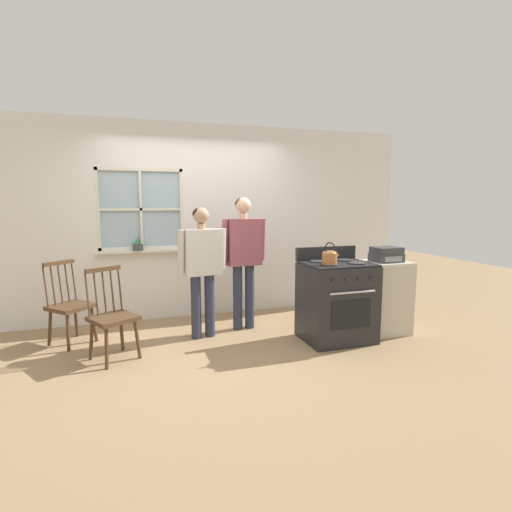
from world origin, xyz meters
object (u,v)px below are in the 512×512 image
at_px(chair_by_window, 112,318).
at_px(side_counter, 383,297).
at_px(potted_plant, 138,246).
at_px(person_elderly_left, 202,260).
at_px(kettle, 330,256).
at_px(chair_near_wall, 70,306).
at_px(person_teen_center, 243,250).
at_px(stereo, 386,254).
at_px(stove, 336,301).

relative_size(chair_by_window, side_counter, 1.06).
relative_size(chair_by_window, potted_plant, 4.56).
distance_m(person_elderly_left, kettle, 1.49).
height_order(chair_near_wall, side_counter, chair_near_wall).
bearing_deg(person_teen_center, stereo, -28.18).
xyz_separation_m(stove, side_counter, (0.70, 0.07, -0.02)).
height_order(chair_by_window, person_teen_center, person_teen_center).
xyz_separation_m(stove, stereo, (0.70, 0.05, 0.51)).
xyz_separation_m(kettle, stereo, (0.88, 0.18, -0.04)).
relative_size(kettle, potted_plant, 1.18).
bearing_deg(kettle, person_elderly_left, 151.73).
distance_m(kettle, side_counter, 1.07).
bearing_deg(chair_by_window, potted_plant, 46.51).
bearing_deg(potted_plant, kettle, -38.64).
relative_size(chair_by_window, person_teen_center, 0.57).
distance_m(potted_plant, side_counter, 3.26).
bearing_deg(person_teen_center, side_counter, -27.56).
relative_size(person_elderly_left, person_teen_center, 0.93).
distance_m(stove, potted_plant, 2.69).
xyz_separation_m(person_elderly_left, kettle, (1.31, -0.70, 0.08)).
bearing_deg(chair_near_wall, chair_by_window, -95.68).
bearing_deg(person_teen_center, chair_by_window, -166.09).
height_order(chair_near_wall, stereo, stereo).
distance_m(chair_by_window, stereo, 3.25).
bearing_deg(stove, kettle, -143.44).
height_order(person_elderly_left, person_teen_center, person_teen_center).
xyz_separation_m(chair_near_wall, stove, (2.98, -0.84, 0.03)).
height_order(person_teen_center, stereo, person_teen_center).
bearing_deg(person_elderly_left, kettle, -38.82).
relative_size(potted_plant, side_counter, 0.23).
relative_size(chair_near_wall, stove, 0.88).
xyz_separation_m(person_elderly_left, potted_plant, (-0.70, 0.90, 0.10)).
bearing_deg(potted_plant, chair_near_wall, -141.30).
height_order(potted_plant, stereo, potted_plant).
distance_m(chair_by_window, person_teen_center, 1.76).
relative_size(side_counter, stereo, 2.65).
bearing_deg(person_elderly_left, side_counter, -23.60).
relative_size(kettle, side_counter, 0.27).
xyz_separation_m(stove, potted_plant, (-2.18, 1.47, 0.57)).
xyz_separation_m(chair_near_wall, person_elderly_left, (1.49, -0.26, 0.50)).
relative_size(person_elderly_left, potted_plant, 7.46).
bearing_deg(person_teen_center, potted_plant, 144.86).
distance_m(chair_by_window, chair_near_wall, 0.80).
xyz_separation_m(kettle, potted_plant, (-2.01, 1.60, 0.02)).
distance_m(chair_by_window, side_counter, 3.20).
relative_size(chair_by_window, chair_near_wall, 1.00).
bearing_deg(person_elderly_left, chair_near_wall, 159.40).
bearing_deg(chair_near_wall, person_teen_center, -45.29).
xyz_separation_m(person_elderly_left, person_teen_center, (0.56, 0.17, 0.08)).
height_order(stove, kettle, kettle).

